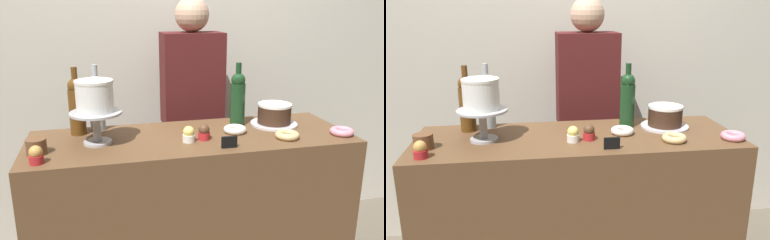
# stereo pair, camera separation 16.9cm
# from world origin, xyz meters

# --- Properties ---
(back_wall) EXTENTS (6.00, 0.05, 2.60)m
(back_wall) POSITION_xyz_m (0.00, 0.84, 1.30)
(back_wall) COLOR beige
(back_wall) RESTS_ON ground_plane
(display_counter) EXTENTS (1.52, 0.53, 0.95)m
(display_counter) POSITION_xyz_m (0.00, 0.00, 0.48)
(display_counter) COLOR brown
(display_counter) RESTS_ON ground_plane
(cake_stand_pedestal) EXTENTS (0.23, 0.23, 0.15)m
(cake_stand_pedestal) POSITION_xyz_m (-0.44, -0.00, 1.05)
(cake_stand_pedestal) COLOR #B2B2B7
(cake_stand_pedestal) RESTS_ON display_counter
(white_layer_cake) EXTENTS (0.17, 0.17, 0.14)m
(white_layer_cake) POSITION_xyz_m (-0.44, -0.00, 1.17)
(white_layer_cake) COLOR white
(white_layer_cake) RESTS_ON cake_stand_pedestal
(silver_serving_platter) EXTENTS (0.24, 0.24, 0.01)m
(silver_serving_platter) POSITION_xyz_m (0.46, 0.08, 0.96)
(silver_serving_platter) COLOR silver
(silver_serving_platter) RESTS_ON display_counter
(chocolate_round_cake) EXTENTS (0.17, 0.17, 0.10)m
(chocolate_round_cake) POSITION_xyz_m (0.46, 0.08, 1.01)
(chocolate_round_cake) COLOR #3D2619
(chocolate_round_cake) RESTS_ON silver_serving_platter
(wine_bottle_green) EXTENTS (0.08, 0.08, 0.33)m
(wine_bottle_green) POSITION_xyz_m (0.27, 0.12, 1.10)
(wine_bottle_green) COLOR #193D1E
(wine_bottle_green) RESTS_ON display_counter
(wine_bottle_amber) EXTENTS (0.08, 0.08, 0.33)m
(wine_bottle_amber) POSITION_xyz_m (-0.52, 0.16, 1.10)
(wine_bottle_amber) COLOR #5B3814
(wine_bottle_amber) RESTS_ON display_counter
(wine_bottle_clear) EXTENTS (0.08, 0.08, 0.33)m
(wine_bottle_clear) POSITION_xyz_m (-0.43, 0.21, 1.10)
(wine_bottle_clear) COLOR #B2BCC1
(wine_bottle_clear) RESTS_ON display_counter
(cupcake_caramel) EXTENTS (0.06, 0.06, 0.07)m
(cupcake_caramel) POSITION_xyz_m (-0.67, -0.19, 0.99)
(cupcake_caramel) COLOR red
(cupcake_caramel) RESTS_ON display_counter
(cupcake_chocolate) EXTENTS (0.06, 0.06, 0.07)m
(cupcake_chocolate) POSITION_xyz_m (0.04, -0.06, 0.99)
(cupcake_chocolate) COLOR red
(cupcake_chocolate) RESTS_ON display_counter
(cupcake_lemon) EXTENTS (0.06, 0.06, 0.07)m
(cupcake_lemon) POSITION_xyz_m (-0.03, -0.08, 0.99)
(cupcake_lemon) COLOR white
(cupcake_lemon) RESTS_ON display_counter
(donut_pink) EXTENTS (0.11, 0.11, 0.03)m
(donut_pink) POSITION_xyz_m (0.71, -0.14, 0.97)
(donut_pink) COLOR pink
(donut_pink) RESTS_ON display_counter
(donut_sugar) EXTENTS (0.11, 0.11, 0.03)m
(donut_sugar) POSITION_xyz_m (0.22, 0.01, 0.97)
(donut_sugar) COLOR silver
(donut_sugar) RESTS_ON display_counter
(donut_glazed) EXTENTS (0.11, 0.11, 0.03)m
(donut_glazed) POSITION_xyz_m (0.43, -0.13, 0.97)
(donut_glazed) COLOR #E0C17F
(donut_glazed) RESTS_ON display_counter
(cookie_stack) EXTENTS (0.08, 0.08, 0.07)m
(cookie_stack) POSITION_xyz_m (-0.69, -0.08, 0.98)
(cookie_stack) COLOR brown
(cookie_stack) RESTS_ON display_counter
(price_sign_chalkboard) EXTENTS (0.07, 0.01, 0.05)m
(price_sign_chalkboard) POSITION_xyz_m (0.12, -0.19, 0.98)
(price_sign_chalkboard) COLOR black
(price_sign_chalkboard) RESTS_ON display_counter
(barista_figure) EXTENTS (0.36, 0.22, 1.60)m
(barista_figure) POSITION_xyz_m (0.13, 0.55, 0.84)
(barista_figure) COLOR black
(barista_figure) RESTS_ON ground_plane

